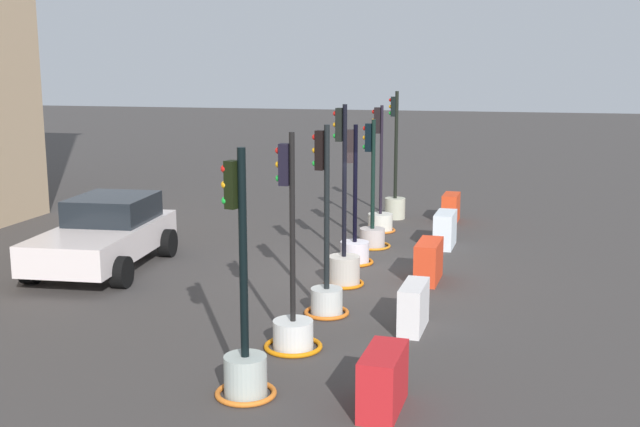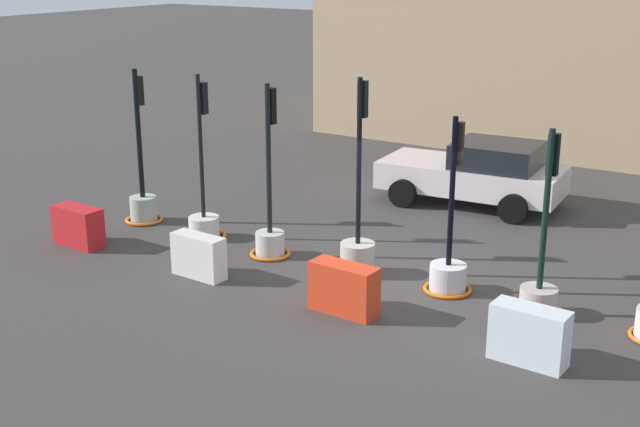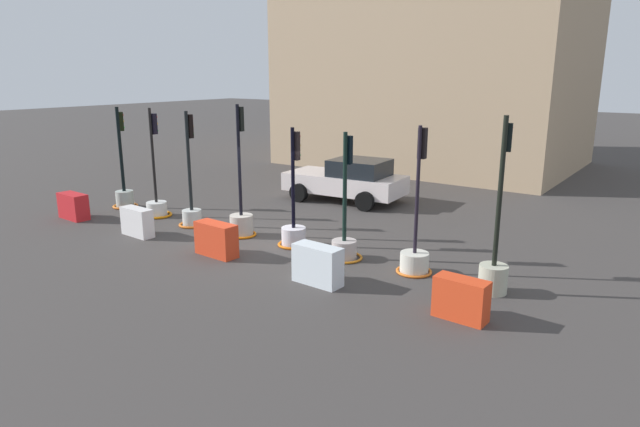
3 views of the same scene
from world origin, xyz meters
TOP-DOWN VIEW (x-y plane):
  - ground_plane at (0.00, 0.00)m, footprint 120.00×120.00m
  - traffic_light_0 at (-6.31, 0.39)m, footprint 0.84×0.84m
  - traffic_light_1 at (-4.46, 0.25)m, footprint 0.93×0.93m
  - traffic_light_2 at (-2.68, 0.14)m, footprint 0.81×0.81m
  - traffic_light_3 at (-0.76, 0.23)m, footprint 0.82×0.82m
  - traffic_light_4 at (1.00, 0.36)m, footprint 0.85×0.85m
  - traffic_light_5 at (2.65, 0.26)m, footprint 0.91×0.91m
  - traffic_light_6 at (4.49, 0.37)m, footprint 0.82×0.82m
  - traffic_light_7 at (6.34, 0.25)m, footprint 0.59×0.59m
  - construction_barrier_0 at (-6.30, -1.48)m, footprint 1.10×0.52m
  - construction_barrier_1 at (-3.12, -1.47)m, footprint 1.07×0.42m
  - construction_barrier_2 at (-0.07, -1.40)m, footprint 1.17×0.50m
  - construction_barrier_3 at (3.09, -1.47)m, footprint 1.13×0.49m
  - construction_barrier_4 at (6.28, -1.37)m, footprint 1.00×0.46m
  - car_white_van at (-0.66, 5.57)m, footprint 4.34×2.48m

SIDE VIEW (x-z plane):
  - ground_plane at x=0.00m, z-range 0.00..0.00m
  - construction_barrier_4 at x=6.28m, z-range 0.00..0.79m
  - construction_barrier_1 at x=-3.12m, z-range 0.00..0.79m
  - construction_barrier_0 at x=-6.30m, z-range 0.00..0.80m
  - construction_barrier_2 at x=-0.07m, z-range 0.00..0.84m
  - construction_barrier_3 at x=3.09m, z-range 0.00..0.86m
  - traffic_light_1 at x=-4.46m, z-range -1.21..2.19m
  - traffic_light_4 at x=1.00m, z-range -1.05..2.06m
  - traffic_light_6 at x=4.49m, z-range -1.14..2.20m
  - traffic_light_5 at x=2.65m, z-range -1.02..2.08m
  - traffic_light_3 at x=-0.76m, z-range -1.27..2.36m
  - traffic_light_2 at x=-2.68m, z-range -1.09..2.29m
  - traffic_light_0 at x=-6.31m, z-range -1.07..2.28m
  - traffic_light_7 at x=6.34m, z-range -1.14..2.51m
  - car_white_van at x=-0.66m, z-range 0.00..1.52m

